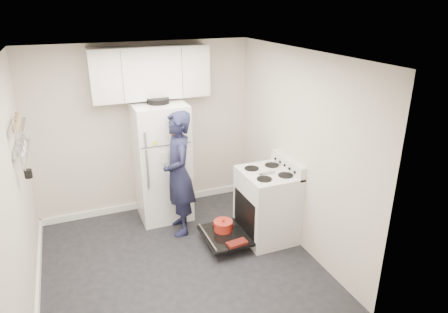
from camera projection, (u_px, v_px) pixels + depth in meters
name	position (u px, v px, depth m)	size (l,w,h in m)	color
room	(172.00, 173.00, 4.48)	(3.21, 3.21, 2.51)	black
electric_range	(266.00, 205.00, 5.31)	(0.66, 0.76, 1.10)	silver
open_oven_door	(225.00, 232.00, 5.24)	(0.55, 0.70, 0.21)	black
refrigerator	(162.00, 161.00, 5.72)	(0.72, 0.74, 1.78)	white
upper_cabinets	(150.00, 73.00, 5.41)	(1.60, 0.33, 0.70)	silver
wall_shelf_rack	(20.00, 137.00, 4.18)	(0.14, 0.60, 0.61)	#B2B2B7
person	(179.00, 174.00, 5.32)	(0.63, 0.41, 1.71)	#191B37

